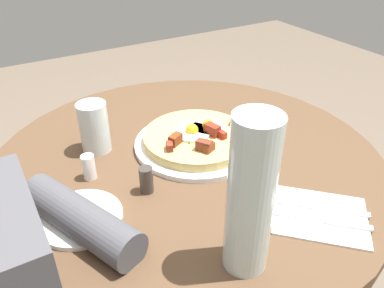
# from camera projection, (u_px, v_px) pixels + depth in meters

# --- Properties ---
(dining_table) EXTENTS (0.91, 0.91, 0.74)m
(dining_table) POSITION_uv_depth(u_px,v_px,m) (188.00, 214.00, 0.99)
(dining_table) COLOR brown
(dining_table) RESTS_ON ground_plane
(pizza_plate) EXTENTS (0.30, 0.30, 0.01)m
(pizza_plate) POSITION_uv_depth(u_px,v_px,m) (196.00, 144.00, 0.93)
(pizza_plate) COLOR white
(pizza_plate) RESTS_ON dining_table
(breakfast_pizza) EXTENTS (0.25, 0.25, 0.05)m
(breakfast_pizza) POSITION_uv_depth(u_px,v_px,m) (197.00, 137.00, 0.92)
(breakfast_pizza) COLOR tan
(breakfast_pizza) RESTS_ON pizza_plate
(bread_plate) EXTENTS (0.16, 0.16, 0.01)m
(bread_plate) POSITION_uv_depth(u_px,v_px,m) (80.00, 218.00, 0.72)
(bread_plate) COLOR white
(bread_plate) RESTS_ON dining_table
(napkin) EXTENTS (0.22, 0.22, 0.00)m
(napkin) POSITION_uv_depth(u_px,v_px,m) (320.00, 216.00, 0.72)
(napkin) COLOR white
(napkin) RESTS_ON dining_table
(fork) EXTENTS (0.14, 0.14, 0.00)m
(fork) POSITION_uv_depth(u_px,v_px,m) (320.00, 208.00, 0.74)
(fork) COLOR silver
(fork) RESTS_ON napkin
(knife) EXTENTS (0.14, 0.14, 0.00)m
(knife) POSITION_uv_depth(u_px,v_px,m) (321.00, 220.00, 0.71)
(knife) COLOR silver
(knife) RESTS_ON napkin
(water_glass) EXTENTS (0.07, 0.07, 0.12)m
(water_glass) POSITION_uv_depth(u_px,v_px,m) (94.00, 127.00, 0.89)
(water_glass) COLOR silver
(water_glass) RESTS_ON dining_table
(water_bottle) EXTENTS (0.07, 0.07, 0.27)m
(water_bottle) POSITION_uv_depth(u_px,v_px,m) (251.00, 198.00, 0.56)
(water_bottle) COLOR silver
(water_bottle) RESTS_ON dining_table
(salt_shaker) EXTENTS (0.03, 0.03, 0.06)m
(salt_shaker) POSITION_uv_depth(u_px,v_px,m) (89.00, 167.00, 0.81)
(salt_shaker) COLOR white
(salt_shaker) RESTS_ON dining_table
(pepper_shaker) EXTENTS (0.03, 0.03, 0.06)m
(pepper_shaker) POSITION_uv_depth(u_px,v_px,m) (146.00, 180.00, 0.77)
(pepper_shaker) COLOR #3F3833
(pepper_shaker) RESTS_ON dining_table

